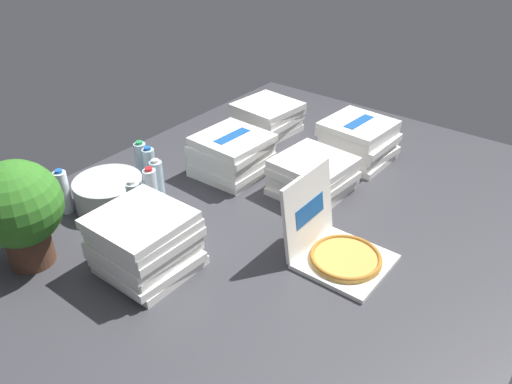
% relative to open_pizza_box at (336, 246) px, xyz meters
% --- Properties ---
extents(ground_plane, '(3.20, 2.40, 0.02)m').
position_rel_open_pizza_box_xyz_m(ground_plane, '(0.08, 0.39, -0.08)').
color(ground_plane, '#38383D').
extents(open_pizza_box, '(0.36, 0.42, 0.38)m').
position_rel_open_pizza_box_xyz_m(open_pizza_box, '(0.00, 0.00, 0.00)').
color(open_pizza_box, white).
rests_on(open_pizza_box, ground_plane).
extents(pizza_stack_right_far, '(0.40, 0.41, 0.24)m').
position_rel_open_pizza_box_xyz_m(pizza_stack_right_far, '(0.91, 0.38, 0.05)').
color(pizza_stack_right_far, white).
rests_on(pizza_stack_right_far, ground_plane).
extents(pizza_stack_left_far, '(0.39, 0.39, 0.24)m').
position_rel_open_pizza_box_xyz_m(pizza_stack_left_far, '(0.31, 0.86, 0.05)').
color(pizza_stack_left_far, white).
rests_on(pizza_stack_left_far, ground_plane).
extents(pizza_stack_center_far, '(0.39, 0.40, 0.28)m').
position_rel_open_pizza_box_xyz_m(pizza_stack_center_far, '(-0.55, 0.62, 0.07)').
color(pizza_stack_center_far, white).
rests_on(pizza_stack_center_far, ground_plane).
extents(pizza_stack_left_mid, '(0.40, 0.40, 0.20)m').
position_rel_open_pizza_box_xyz_m(pizza_stack_left_mid, '(0.42, 0.39, 0.03)').
color(pizza_stack_left_mid, white).
rests_on(pizza_stack_left_mid, ground_plane).
extents(pizza_stack_right_mid, '(0.41, 0.41, 0.20)m').
position_rel_open_pizza_box_xyz_m(pizza_stack_right_mid, '(0.89, 1.05, 0.03)').
color(pizza_stack_right_mid, white).
rests_on(pizza_stack_right_mid, ground_plane).
extents(ice_bucket, '(0.35, 0.35, 0.16)m').
position_rel_open_pizza_box_xyz_m(ice_bucket, '(-0.34, 1.14, 0.01)').
color(ice_bucket, '#B7BABF').
rests_on(ice_bucket, ground_plane).
extents(water_bottle_0, '(0.07, 0.07, 0.24)m').
position_rel_open_pizza_box_xyz_m(water_bottle_0, '(-0.14, 0.99, 0.05)').
color(water_bottle_0, silver).
rests_on(water_bottle_0, ground_plane).
extents(water_bottle_1, '(0.07, 0.07, 0.24)m').
position_rel_open_pizza_box_xyz_m(water_bottle_1, '(-0.07, 1.12, 0.05)').
color(water_bottle_1, silver).
rests_on(water_bottle_1, ground_plane).
extents(water_bottle_2, '(0.07, 0.07, 0.24)m').
position_rel_open_pizza_box_xyz_m(water_bottle_2, '(-0.36, 0.92, 0.05)').
color(water_bottle_2, white).
rests_on(water_bottle_2, ground_plane).
extents(water_bottle_3, '(0.07, 0.07, 0.24)m').
position_rel_open_pizza_box_xyz_m(water_bottle_3, '(-0.06, 1.21, 0.05)').
color(water_bottle_3, silver).
rests_on(water_bottle_3, ground_plane).
extents(water_bottle_4, '(0.07, 0.07, 0.24)m').
position_rel_open_pizza_box_xyz_m(water_bottle_4, '(-0.51, 1.28, 0.05)').
color(water_bottle_4, white).
rests_on(water_bottle_4, ground_plane).
extents(water_bottle_5, '(0.07, 0.07, 0.24)m').
position_rel_open_pizza_box_xyz_m(water_bottle_5, '(-0.22, 0.95, 0.05)').
color(water_bottle_5, white).
rests_on(water_bottle_5, ground_plane).
extents(potted_plant, '(0.38, 0.38, 0.50)m').
position_rel_open_pizza_box_xyz_m(potted_plant, '(-0.84, 1.06, 0.21)').
color(potted_plant, '#513323').
rests_on(potted_plant, ground_plane).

